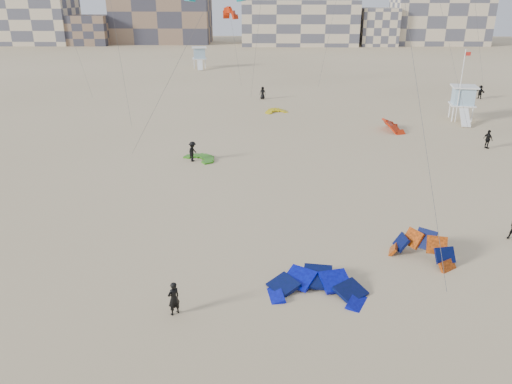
{
  "coord_description": "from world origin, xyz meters",
  "views": [
    {
      "loc": [
        1.51,
        -19.73,
        14.08
      ],
      "look_at": [
        0.85,
        6.0,
        3.74
      ],
      "focal_mm": 35.0,
      "sensor_mm": 36.0,
      "label": 1
    }
  ],
  "objects_px": {
    "kite_ground_orange": "(420,259)",
    "lifeguard_tower_near": "(462,103)",
    "kite_ground_blue": "(316,294)",
    "kitesurfer_main": "(174,298)"
  },
  "relations": [
    {
      "from": "kite_ground_blue",
      "to": "kite_ground_orange",
      "type": "relative_size",
      "value": 1.35
    },
    {
      "from": "lifeguard_tower_near",
      "to": "kitesurfer_main",
      "type": "bearing_deg",
      "value": -115.24
    },
    {
      "from": "lifeguard_tower_near",
      "to": "kite_ground_blue",
      "type": "bearing_deg",
      "value": -109.05
    },
    {
      "from": "kite_ground_orange",
      "to": "lifeguard_tower_near",
      "type": "relative_size",
      "value": 0.66
    },
    {
      "from": "kite_ground_blue",
      "to": "lifeguard_tower_near",
      "type": "xyz_separation_m",
      "value": [
        20.23,
        37.34,
        1.98
      ]
    },
    {
      "from": "kite_ground_orange",
      "to": "lifeguard_tower_near",
      "type": "distance_m",
      "value": 36.48
    },
    {
      "from": "kite_ground_orange",
      "to": "kitesurfer_main",
      "type": "distance_m",
      "value": 14.18
    },
    {
      "from": "kite_ground_orange",
      "to": "kitesurfer_main",
      "type": "height_order",
      "value": "kite_ground_orange"
    },
    {
      "from": "kite_ground_orange",
      "to": "kitesurfer_main",
      "type": "relative_size",
      "value": 2.2
    },
    {
      "from": "kite_ground_blue",
      "to": "kite_ground_orange",
      "type": "xyz_separation_m",
      "value": [
        6.23,
        3.72,
        0.0
      ]
    }
  ]
}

